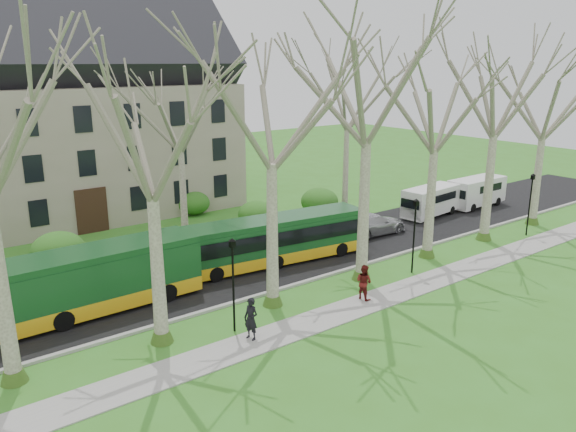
# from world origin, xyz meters

# --- Properties ---
(ground) EXTENTS (120.00, 120.00, 0.00)m
(ground) POSITION_xyz_m (0.00, 0.00, 0.00)
(ground) COLOR #387722
(ground) RESTS_ON ground
(sidewalk) EXTENTS (70.00, 2.00, 0.06)m
(sidewalk) POSITION_xyz_m (0.00, -2.50, 0.03)
(sidewalk) COLOR gray
(sidewalk) RESTS_ON ground
(road) EXTENTS (80.00, 8.00, 0.06)m
(road) POSITION_xyz_m (0.00, 5.50, 0.03)
(road) COLOR black
(road) RESTS_ON ground
(curb) EXTENTS (80.00, 0.25, 0.14)m
(curb) POSITION_xyz_m (0.00, 1.50, 0.07)
(curb) COLOR #A5A39E
(curb) RESTS_ON ground
(building) EXTENTS (26.50, 12.20, 16.00)m
(building) POSITION_xyz_m (-6.00, 24.00, 8.07)
(building) COLOR gray
(building) RESTS_ON ground
(tree_row_verge) EXTENTS (49.00, 7.00, 14.00)m
(tree_row_verge) POSITION_xyz_m (0.00, 0.30, 7.00)
(tree_row_verge) COLOR gray
(tree_row_verge) RESTS_ON ground
(tree_row_far) EXTENTS (33.00, 7.00, 12.00)m
(tree_row_far) POSITION_xyz_m (-1.33, 11.00, 6.00)
(tree_row_far) COLOR gray
(tree_row_far) RESTS_ON ground
(lamp_row) EXTENTS (36.22, 0.22, 4.30)m
(lamp_row) POSITION_xyz_m (-0.00, -1.00, 2.57)
(lamp_row) COLOR black
(lamp_row) RESTS_ON ground
(hedges) EXTENTS (30.60, 8.60, 2.00)m
(hedges) POSITION_xyz_m (-4.67, 14.00, 1.00)
(hedges) COLOR #28651C
(hedges) RESTS_ON ground
(bus_lead) EXTENTS (12.84, 2.87, 3.20)m
(bus_lead) POSITION_xyz_m (-11.55, 4.82, 1.66)
(bus_lead) COLOR #14481F
(bus_lead) RESTS_ON road
(bus_follow) EXTENTS (11.71, 3.76, 2.88)m
(bus_follow) POSITION_xyz_m (0.72, 5.07, 1.50)
(bus_follow) COLOR #14481F
(bus_follow) RESTS_ON road
(sedan) EXTENTS (5.24, 2.32, 1.50)m
(sedan) POSITION_xyz_m (9.40, 5.53, 0.81)
(sedan) COLOR #B3B4B8
(sedan) RESTS_ON road
(van_a) EXTENTS (5.44, 2.41, 2.30)m
(van_a) POSITION_xyz_m (16.47, 6.24, 1.21)
(van_a) COLOR white
(van_a) RESTS_ON road
(van_b) EXTENTS (5.52, 2.06, 2.40)m
(van_b) POSITION_xyz_m (21.89, 5.87, 1.26)
(van_b) COLOR white
(van_b) RESTS_ON road
(pedestrian_a) EXTENTS (0.64, 0.80, 1.90)m
(pedestrian_a) POSITION_xyz_m (-5.86, -2.17, 1.01)
(pedestrian_a) COLOR black
(pedestrian_a) RESTS_ON sidewalk
(pedestrian_b) EXTENTS (0.79, 0.96, 1.83)m
(pedestrian_b) POSITION_xyz_m (1.09, -2.04, 0.97)
(pedestrian_b) COLOR #5B1614
(pedestrian_b) RESTS_ON sidewalk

